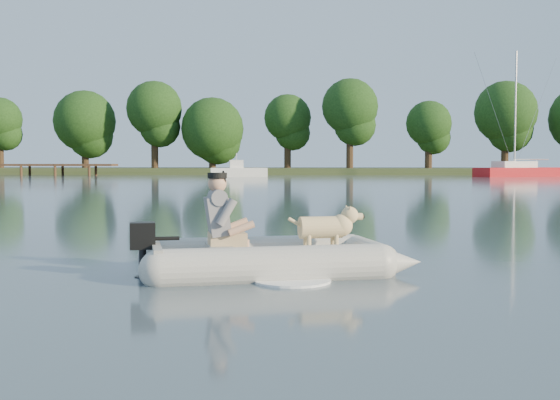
# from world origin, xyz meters

# --- Properties ---
(water) EXTENTS (160.00, 160.00, 0.00)m
(water) POSITION_xyz_m (0.00, 0.00, 0.00)
(water) COLOR #4F636B
(water) RESTS_ON ground
(shore_bank) EXTENTS (160.00, 12.00, 0.70)m
(shore_bank) POSITION_xyz_m (0.00, 62.00, 0.25)
(shore_bank) COLOR #47512D
(shore_bank) RESTS_ON water
(dock) EXTENTS (18.00, 2.00, 1.04)m
(dock) POSITION_xyz_m (-26.00, 52.00, 0.52)
(dock) COLOR #4C331E
(dock) RESTS_ON water
(treeline) EXTENTS (84.66, 7.35, 9.27)m
(treeline) POSITION_xyz_m (5.75, 61.07, 5.30)
(treeline) COLOR #332316
(treeline) RESTS_ON shore_bank
(dinghy) EXTENTS (5.07, 4.32, 1.25)m
(dinghy) POSITION_xyz_m (0.47, -0.10, 0.52)
(dinghy) COLOR #9D9D98
(dinghy) RESTS_ON water
(man) EXTENTS (0.77, 0.71, 0.96)m
(man) POSITION_xyz_m (-0.15, -0.22, 0.70)
(man) COLOR slate
(man) RESTS_ON dinghy
(dog) EXTENTS (0.88, 0.51, 0.56)m
(dog) POSITION_xyz_m (1.01, 0.10, 0.46)
(dog) COLOR tan
(dog) RESTS_ON dinghy
(outboard_motor) EXTENTS (0.43, 0.35, 0.70)m
(outboard_motor) POSITION_xyz_m (-0.97, -0.49, 0.28)
(outboard_motor) COLOR black
(outboard_motor) RESTS_ON dinghy
(motorboat) EXTENTS (5.01, 2.67, 2.01)m
(motorboat) POSITION_xyz_m (-5.79, 48.95, 0.92)
(motorboat) COLOR white
(motorboat) RESTS_ON water
(sailboat) EXTENTS (7.83, 5.26, 10.42)m
(sailboat) POSITION_xyz_m (17.14, 50.60, 0.46)
(sailboat) COLOR red
(sailboat) RESTS_ON water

